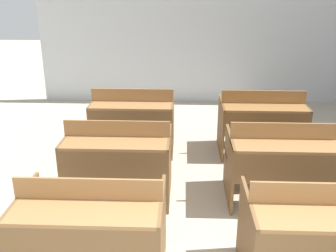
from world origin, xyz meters
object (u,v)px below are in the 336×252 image
bench_front_left (91,227)px  bench_second_left (118,158)px  bench_third_right (262,121)px  bench_front_right (321,233)px  bench_second_right (282,160)px  bench_third_left (133,118)px

bench_front_left → bench_second_left: bearing=89.7°
bench_second_left → bench_third_right: same height
bench_front_right → bench_second_right: same height
bench_front_left → bench_third_right: (1.76, 2.53, 0.00)m
bench_second_right → bench_third_left: same height
bench_front_left → bench_second_left: size_ratio=1.00×
bench_third_right → bench_third_left: bearing=179.4°
bench_front_right → bench_second_right: bearing=90.1°
bench_front_left → bench_second_right: (1.74, 1.27, 0.00)m
bench_third_left → bench_second_right: bearing=-36.4°
bench_third_left → bench_third_right: size_ratio=1.00×
bench_second_right → bench_third_right: bearing=89.1°
bench_front_left → bench_third_left: size_ratio=1.00×
bench_second_right → bench_third_left: size_ratio=1.00×
bench_third_left → bench_third_right: 1.76m
bench_front_left → bench_third_left: (0.01, 2.55, 0.00)m
bench_front_left → bench_second_left: 1.27m
bench_front_right → bench_third_right: size_ratio=1.00×
bench_front_right → bench_third_left: size_ratio=1.00×
bench_second_right → bench_third_left: bearing=143.6°
bench_second_right → bench_third_right: size_ratio=1.00×
bench_second_right → bench_third_right: same height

